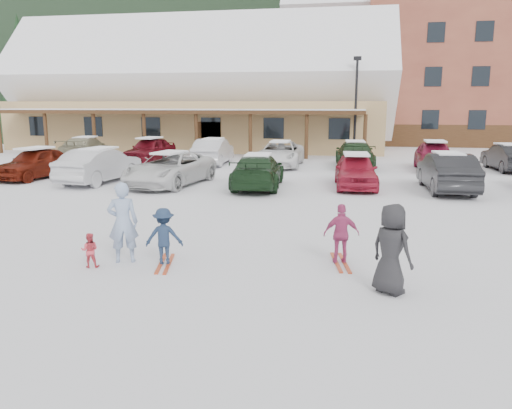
% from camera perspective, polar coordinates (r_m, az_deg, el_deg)
% --- Properties ---
extents(ground, '(160.00, 160.00, 0.00)m').
position_cam_1_polar(ground, '(11.66, -2.33, -5.74)').
color(ground, white).
rests_on(ground, ground).
extents(forested_hillside, '(300.00, 70.00, 38.00)m').
position_cam_1_polar(forested_hillside, '(97.15, 9.13, 20.54)').
color(forested_hillside, black).
rests_on(forested_hillside, ground).
extents(day_lodge, '(29.12, 12.50, 10.38)m').
position_cam_1_polar(day_lodge, '(40.47, -6.42, 12.10)').
color(day_lodge, tan).
rests_on(day_lodge, ground).
extents(alpine_hotel, '(31.48, 14.01, 21.48)m').
position_cam_1_polar(alpine_hotel, '(50.55, 24.67, 16.35)').
color(alpine_hotel, brown).
rests_on(alpine_hotel, ground).
extents(lamp_post, '(0.50, 0.25, 6.42)m').
position_cam_1_polar(lamp_post, '(33.87, 11.35, 11.54)').
color(lamp_post, black).
rests_on(lamp_post, ground).
extents(conifer_0, '(4.40, 4.40, 10.20)m').
position_cam_1_polar(conifer_0, '(49.83, -25.37, 12.97)').
color(conifer_0, black).
rests_on(conifer_0, ground).
extents(conifer_2, '(5.28, 5.28, 12.24)m').
position_cam_1_polar(conifer_2, '(62.11, -22.04, 13.78)').
color(conifer_2, black).
rests_on(conifer_2, ground).
extents(conifer_3, '(3.96, 3.96, 9.18)m').
position_cam_1_polar(conifer_3, '(55.01, 14.20, 12.87)').
color(conifer_3, black).
rests_on(conifer_3, ground).
extents(adult_skier, '(0.76, 0.62, 1.79)m').
position_cam_1_polar(adult_skier, '(11.28, -14.97, -2.00)').
color(adult_skier, '#899FC3').
rests_on(adult_skier, ground).
extents(toddler_red, '(0.43, 0.37, 0.75)m').
position_cam_1_polar(toddler_red, '(11.25, -18.47, -4.98)').
color(toddler_red, '#D53D4B').
rests_on(toddler_red, ground).
extents(child_navy, '(0.89, 0.62, 1.25)m').
position_cam_1_polar(child_navy, '(10.98, -10.47, -3.61)').
color(child_navy, '#1B2B45').
rests_on(child_navy, ground).
extents(skis_child_navy, '(0.49, 1.41, 0.03)m').
position_cam_1_polar(skis_child_navy, '(11.15, -10.36, -6.64)').
color(skis_child_navy, '#B53A19').
rests_on(skis_child_navy, ground).
extents(child_magenta, '(0.82, 0.45, 1.33)m').
position_cam_1_polar(child_magenta, '(11.01, 9.74, -3.34)').
color(child_magenta, '#B0396D').
rests_on(child_magenta, ground).
extents(skis_child_magenta, '(0.43, 1.41, 0.03)m').
position_cam_1_polar(skis_child_magenta, '(11.19, 9.62, -6.55)').
color(skis_child_magenta, '#B53A19').
rests_on(skis_child_magenta, ground).
extents(bystander_dark, '(0.97, 0.94, 1.69)m').
position_cam_1_polar(bystander_dark, '(9.45, 15.21, -4.94)').
color(bystander_dark, black).
rests_on(bystander_dark, ground).
extents(parked_car_0, '(2.32, 4.41, 1.43)m').
position_cam_1_polar(parked_car_0, '(25.52, -23.86, 4.35)').
color(parked_car_0, '#5D160A').
rests_on(parked_car_0, ground).
extents(parked_car_1, '(2.17, 4.78, 1.52)m').
position_cam_1_polar(parked_car_1, '(23.19, -17.41, 4.29)').
color(parked_car_1, '#B9B9BE').
rests_on(parked_car_1, ground).
extents(parked_car_2, '(3.12, 5.40, 1.42)m').
position_cam_1_polar(parked_car_2, '(21.70, -9.79, 4.05)').
color(parked_car_2, silver).
rests_on(parked_car_2, ground).
extents(parked_car_3, '(2.20, 4.86, 1.38)m').
position_cam_1_polar(parked_car_3, '(20.71, 0.23, 3.82)').
color(parked_car_3, '#18321A').
rests_on(parked_car_3, ground).
extents(parked_car_4, '(1.86, 4.21, 1.41)m').
position_cam_1_polar(parked_car_4, '(21.21, 11.32, 3.82)').
color(parked_car_4, '#AB1E35').
rests_on(parked_car_4, ground).
extents(parked_car_5, '(1.76, 4.67, 1.52)m').
position_cam_1_polar(parked_car_5, '(21.32, 20.99, 3.47)').
color(parked_car_5, black).
rests_on(parked_car_5, ground).
extents(parked_car_7, '(2.68, 5.21, 1.45)m').
position_cam_1_polar(parked_car_7, '(32.41, -18.88, 6.04)').
color(parked_car_7, gray).
rests_on(parked_car_7, ground).
extents(parked_car_8, '(2.23, 4.46, 1.46)m').
position_cam_1_polar(parked_car_8, '(30.63, -12.03, 6.13)').
color(parked_car_8, '#600D17').
rests_on(parked_car_8, ground).
extents(parked_car_9, '(1.73, 4.55, 1.48)m').
position_cam_1_polar(parked_car_9, '(28.82, -4.91, 6.04)').
color(parked_car_9, silver).
rests_on(parked_car_9, ground).
extents(parked_car_10, '(2.36, 5.06, 1.40)m').
position_cam_1_polar(parked_car_10, '(27.89, 2.78, 5.81)').
color(parked_car_10, white).
rests_on(parked_car_10, ground).
extents(parked_car_11, '(2.22, 5.01, 1.43)m').
position_cam_1_polar(parked_car_11, '(28.00, 11.23, 5.65)').
color(parked_car_11, '#203A1E').
rests_on(parked_car_11, ground).
extents(parked_car_12, '(2.02, 4.60, 1.54)m').
position_cam_1_polar(parked_car_12, '(27.77, 19.70, 5.27)').
color(parked_car_12, maroon).
rests_on(parked_car_12, ground).
extents(parked_car_13, '(1.75, 4.28, 1.38)m').
position_cam_1_polar(parked_car_13, '(29.14, 26.82, 4.81)').
color(parked_car_13, black).
rests_on(parked_car_13, ground).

